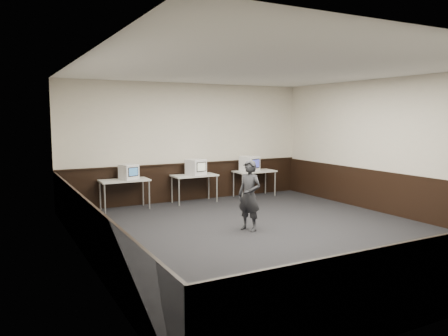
% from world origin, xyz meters
% --- Properties ---
extents(floor, '(8.00, 8.00, 0.00)m').
position_xyz_m(floor, '(0.00, 0.00, 0.00)').
color(floor, black).
rests_on(floor, ground).
extents(ceiling, '(8.00, 8.00, 0.00)m').
position_xyz_m(ceiling, '(0.00, 0.00, 3.20)').
color(ceiling, white).
rests_on(ceiling, back_wall).
extents(back_wall, '(7.00, 0.00, 7.00)m').
position_xyz_m(back_wall, '(0.00, 4.00, 1.60)').
color(back_wall, silver).
rests_on(back_wall, ground).
extents(left_wall, '(0.00, 8.00, 8.00)m').
position_xyz_m(left_wall, '(-3.50, 0.00, 1.60)').
color(left_wall, silver).
rests_on(left_wall, ground).
extents(right_wall, '(0.00, 8.00, 8.00)m').
position_xyz_m(right_wall, '(3.50, 0.00, 1.60)').
color(right_wall, silver).
rests_on(right_wall, ground).
extents(wainscot_back, '(6.98, 0.04, 1.00)m').
position_xyz_m(wainscot_back, '(0.00, 3.98, 0.50)').
color(wainscot_back, black).
rests_on(wainscot_back, back_wall).
extents(wainscot_left, '(0.04, 7.98, 1.00)m').
position_xyz_m(wainscot_left, '(-3.48, 0.00, 0.50)').
color(wainscot_left, black).
rests_on(wainscot_left, left_wall).
extents(wainscot_right, '(0.04, 7.98, 1.00)m').
position_xyz_m(wainscot_right, '(3.48, 0.00, 0.50)').
color(wainscot_right, black).
rests_on(wainscot_right, right_wall).
extents(wainscot_rail, '(6.98, 0.06, 0.04)m').
position_xyz_m(wainscot_rail, '(0.00, 3.96, 1.02)').
color(wainscot_rail, black).
rests_on(wainscot_rail, wainscot_back).
extents(desk_left, '(1.20, 0.60, 0.75)m').
position_xyz_m(desk_left, '(-1.90, 3.60, 0.68)').
color(desk_left, beige).
rests_on(desk_left, ground).
extents(desk_center, '(1.20, 0.60, 0.75)m').
position_xyz_m(desk_center, '(0.00, 3.60, 0.68)').
color(desk_center, beige).
rests_on(desk_center, ground).
extents(desk_right, '(1.20, 0.60, 0.75)m').
position_xyz_m(desk_right, '(1.90, 3.60, 0.68)').
color(desk_right, beige).
rests_on(desk_right, ground).
extents(emac_left, '(0.48, 0.49, 0.38)m').
position_xyz_m(emac_left, '(-1.79, 3.58, 0.94)').
color(emac_left, white).
rests_on(emac_left, desk_left).
extents(emac_center, '(0.52, 0.54, 0.42)m').
position_xyz_m(emac_center, '(0.04, 3.58, 0.96)').
color(emac_center, white).
rests_on(emac_center, desk_center).
extents(emac_right, '(0.55, 0.56, 0.43)m').
position_xyz_m(emac_right, '(1.71, 3.56, 0.97)').
color(emac_right, white).
rests_on(emac_right, desk_right).
extents(person, '(0.52, 0.61, 1.43)m').
position_xyz_m(person, '(-0.22, 0.41, 0.72)').
color(person, '#26272C').
rests_on(person, ground).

